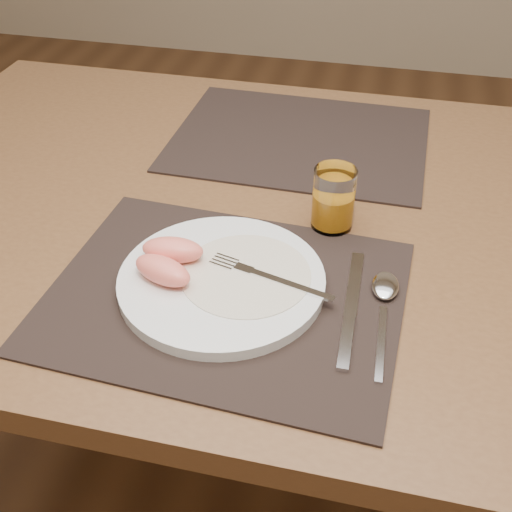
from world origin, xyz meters
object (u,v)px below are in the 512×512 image
object	(u,v)px
placemat_far	(299,139)
fork	(260,274)
plate	(222,281)
juice_glass	(333,201)
knife	(350,316)
placemat_near	(225,295)
table	(278,249)
spoon	(385,293)

from	to	relation	value
placemat_far	fork	size ratio (longest dim) A/B	2.60
plate	juice_glass	world-z (taller)	juice_glass
placemat_far	knife	world-z (taller)	knife
placemat_near	placemat_far	bearing A→B (deg)	87.54
knife	juice_glass	bearing A→B (deg)	104.42
table	spoon	distance (m)	0.27
plate	fork	size ratio (longest dim) A/B	1.56
table	placemat_far	bearing A→B (deg)	92.05
plate	spoon	world-z (taller)	plate
placemat_far	plate	xyz separation A→B (m)	(-0.03, -0.42, 0.01)
placemat_far	fork	bearing A→B (deg)	-87.05
plate	spoon	distance (m)	0.21
placemat_near	knife	distance (m)	0.16
table	juice_glass	size ratio (longest dim) A/B	15.14
spoon	juice_glass	size ratio (longest dim) A/B	2.07
placemat_far	spoon	world-z (taller)	spoon
spoon	table	bearing A→B (deg)	134.30
table	plate	size ratio (longest dim) A/B	5.19
table	plate	xyz separation A→B (m)	(-0.04, -0.20, 0.10)
plate	placemat_far	bearing A→B (deg)	86.27
table	plate	world-z (taller)	plate
placemat_far	placemat_near	bearing A→B (deg)	-92.46
table	placemat_far	size ratio (longest dim) A/B	3.11
placemat_near	placemat_far	size ratio (longest dim) A/B	1.00
knife	juice_glass	world-z (taller)	juice_glass
placemat_far	knife	distance (m)	0.47
placemat_far	knife	size ratio (longest dim) A/B	2.04
table	fork	xyz separation A→B (m)	(0.01, -0.19, 0.11)
placemat_near	juice_glass	world-z (taller)	juice_glass
juice_glass	plate	bearing A→B (deg)	-125.58
placemat_near	juice_glass	size ratio (longest dim) A/B	4.87
placemat_far	spoon	xyz separation A→B (m)	(0.18, -0.40, 0.01)
knife	juice_glass	xyz separation A→B (m)	(-0.05, 0.19, 0.04)
juice_glass	fork	bearing A→B (deg)	-114.68
fork	knife	world-z (taller)	fork
knife	placemat_far	bearing A→B (deg)	107.69
juice_glass	knife	bearing A→B (deg)	-75.58
placemat_near	plate	distance (m)	0.02
table	fork	world-z (taller)	fork
fork	plate	bearing A→B (deg)	-165.99
table	placemat_near	size ratio (longest dim) A/B	3.11
table	spoon	size ratio (longest dim) A/B	7.31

